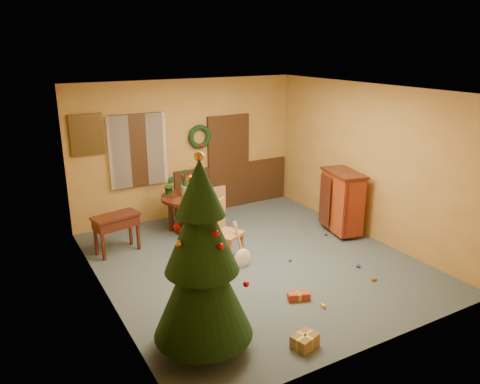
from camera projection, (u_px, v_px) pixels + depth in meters
room_envelope at (198, 164)px, 10.05m from camera, size 5.50×5.50×5.50m
dining_table at (189, 207)px, 9.19m from camera, size 1.08×1.08×0.75m
urn at (188, 191)px, 9.08m from camera, size 0.29×0.29×0.21m
centerpiece_plant at (188, 176)px, 8.99m from camera, size 0.35×0.31×0.39m
chair_near at (223, 229)px, 7.97m from camera, size 0.62×0.62×1.05m
chair_far at (214, 205)px, 9.42m from camera, size 0.40×0.40×0.88m
guitar at (242, 247)px, 7.74m from camera, size 0.42×0.54×0.72m
plant_stand at (171, 208)px, 9.23m from camera, size 0.30×0.30×0.77m
stand_plant at (169, 185)px, 9.08m from camera, size 0.25×0.23×0.38m
christmas_tree at (202, 261)px, 5.41m from camera, size 1.20×1.20×2.48m
writing_desk at (116, 224)px, 8.25m from camera, size 0.87×0.55×0.71m
sideboard at (342, 200)px, 9.08m from camera, size 0.71×1.06×1.25m
gift_a at (305, 341)px, 5.76m from camera, size 0.37×0.31×0.17m
gift_b at (228, 326)px, 6.01m from camera, size 0.26×0.26×0.25m
gift_c at (203, 267)px, 7.70m from camera, size 0.26×0.29×0.13m
gift_d at (299, 296)px, 6.83m from camera, size 0.35×0.23×0.12m
toy_a at (358, 266)px, 7.83m from camera, size 0.09×0.09×0.05m
toy_b at (290, 260)px, 8.04m from camera, size 0.06×0.06×0.06m
toy_c at (323, 306)px, 6.64m from camera, size 0.06×0.09×0.05m
toy_d at (326, 234)px, 9.11m from camera, size 0.06×0.06×0.06m
toy_e at (374, 279)px, 7.39m from camera, size 0.08×0.05×0.05m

